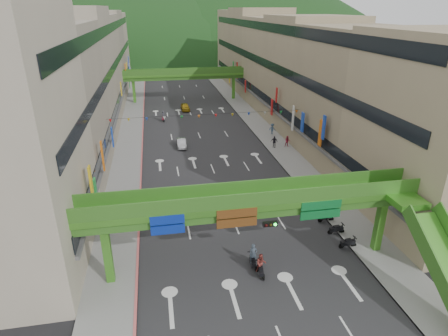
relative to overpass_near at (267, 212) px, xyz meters
The scene contains 23 objects.
ground 7.55m from the overpass_near, 99.84° to the right, with size 320.00×320.00×0.00m, color black.
road_slab 44.93m from the overpass_near, 91.20° to the left, with size 18.00×140.00×0.02m, color #28282B.
sidewalk_left 46.47m from the overpass_near, 104.97° to the left, with size 4.00×140.00×0.15m, color gray.
sidewalk_right 46.03m from the overpass_near, 77.29° to the left, with size 4.00×140.00×0.15m, color gray.
curb_left 46.02m from the overpass_near, 102.67° to the left, with size 0.20×140.00×0.18m, color #CC5959.
curb_right 45.65m from the overpass_near, 79.63° to the left, with size 0.20×140.00×0.18m, color gray.
building_row_left 49.02m from the overpass_near, 114.00° to the left, with size 12.80×95.00×19.00m.
building_row_right 48.30m from the overpass_near, 68.03° to the left, with size 12.80×95.00×19.00m.
overpass_near is the anchor object (origin of this frame).
overpass_far 59.63m from the overpass_near, 90.90° to the left, with size 28.00×2.20×7.10m.
hill_left 155.52m from the overpass_near, 95.88° to the left, with size 168.00×140.00×112.00m, color #1C4419.
hill_right 176.35m from the overpass_near, 82.15° to the left, with size 208.00×176.00×128.00m, color #1C4419.
bunting_string 24.65m from the overpass_near, 92.17° to the left, with size 26.00×0.36×0.47m.
scooter_rider_near 4.32m from the overpass_near, 155.79° to the left, with size 0.70×1.60×2.10m.
scooter_rider_mid 4.31m from the overpass_near, 124.36° to the right, with size 0.89×1.59×1.97m.
scooter_rider_left 11.10m from the overpass_near, 119.79° to the left, with size 1.08×1.58×2.08m.
scooter_rider_far 44.77m from the overpass_near, 98.19° to the left, with size 0.84×1.60×1.93m.
parked_scooter_row 10.26m from the overpass_near, 30.40° to the left, with size 1.60×7.15×1.08m.
car_silver 30.27m from the overpass_near, 98.10° to the left, with size 1.30×3.71×1.22m, color #ABABB2.
car_yellow 51.46m from the overpass_near, 91.91° to the left, with size 1.64×4.09×1.39m, color gold.
pedestrian_red 29.14m from the overpass_near, 66.98° to the left, with size 0.80×0.63×1.65m, color maroon.
pedestrian_dark 28.50m from the overpass_near, 70.84° to the left, with size 1.01×0.42×1.73m, color black.
pedestrian_blue 34.74m from the overpass_near, 71.62° to the left, with size 0.83×0.53×1.77m, color #2F445B.
Camera 1 is at (-6.76, -18.01, 19.26)m, focal length 30.00 mm.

